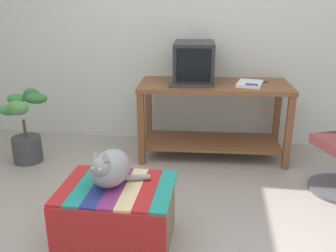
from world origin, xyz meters
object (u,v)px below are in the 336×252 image
at_px(desk, 213,107).
at_px(cat, 110,168).
at_px(ottoman_with_blanket, 118,215).
at_px(stapler, 252,86).
at_px(keyboard, 191,85).
at_px(potted_plant, 25,130).
at_px(book, 250,84).
at_px(tv_monitor, 194,62).

bearing_deg(desk, cat, -114.94).
relative_size(desk, ottoman_with_blanket, 2.08).
bearing_deg(stapler, keyboard, 96.76).
distance_m(desk, potted_plant, 1.81).
xyz_separation_m(keyboard, ottoman_with_blanket, (-0.34, -1.37, -0.54)).
xyz_separation_m(book, stapler, (0.01, -0.12, 0.01)).
bearing_deg(ottoman_with_blanket, keyboard, 75.95).
relative_size(book, stapler, 2.66).
relative_size(book, potted_plant, 0.42).
height_order(keyboard, stapler, stapler).
height_order(keyboard, ottoman_with_blanket, keyboard).
height_order(tv_monitor, ottoman_with_blanket, tv_monitor).
xyz_separation_m(book, cat, (-0.92, -1.48, -0.23)).
distance_m(desk, stapler, 0.45).
relative_size(tv_monitor, keyboard, 1.23).
bearing_deg(keyboard, potted_plant, -175.64).
bearing_deg(keyboard, tv_monitor, 81.77).
height_order(desk, keyboard, keyboard).
bearing_deg(potted_plant, keyboard, 9.52).
relative_size(keyboard, book, 1.37).
bearing_deg(desk, potted_plant, -170.22).
xyz_separation_m(book, ottoman_with_blanket, (-0.88, -1.49, -0.55)).
relative_size(book, ottoman_with_blanket, 0.42).
bearing_deg(stapler, book, 11.00).
relative_size(keyboard, stapler, 3.64).
relative_size(desk, book, 4.98).
height_order(tv_monitor, cat, tv_monitor).
distance_m(tv_monitor, ottoman_with_blanket, 1.77).
height_order(tv_monitor, stapler, tv_monitor).
height_order(keyboard, potted_plant, keyboard).
bearing_deg(book, tv_monitor, -177.51).
relative_size(keyboard, potted_plant, 0.57).
bearing_deg(desk, stapler, -27.47).
bearing_deg(tv_monitor, keyboard, -96.41).
height_order(potted_plant, stapler, stapler).
distance_m(book, cat, 1.76).
distance_m(cat, stapler, 1.66).
xyz_separation_m(tv_monitor, stapler, (0.54, -0.21, -0.17)).
height_order(book, potted_plant, book).
bearing_deg(stapler, potted_plant, 103.80).
xyz_separation_m(desk, potted_plant, (-1.76, -0.41, -0.18)).
bearing_deg(book, keyboard, -155.58).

